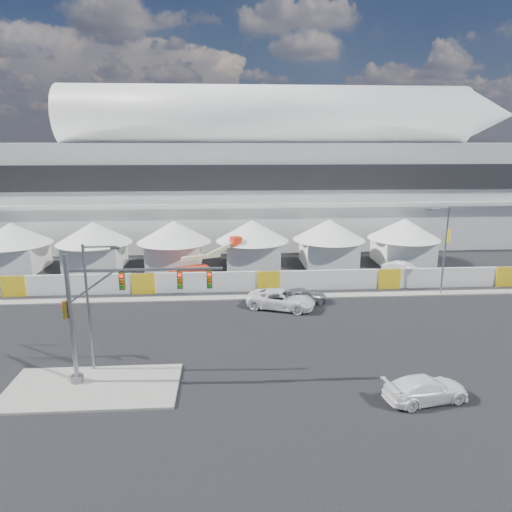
{
  "coord_description": "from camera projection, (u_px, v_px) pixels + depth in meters",
  "views": [
    {
      "loc": [
        2.02,
        -27.75,
        14.13
      ],
      "look_at": [
        4.5,
        10.0,
        4.65
      ],
      "focal_mm": 32.0,
      "sensor_mm": 36.0,
      "label": 1
    }
  ],
  "objects": [
    {
      "name": "streetlight_median",
      "position": [
        91.0,
        299.0,
        27.82
      ],
      "size": [
        2.24,
        0.23,
        8.11
      ],
      "color": "gray",
      "rests_on": "median_island"
    },
    {
      "name": "ground",
      "position": [
        198.0,
        362.0,
        30.17
      ],
      "size": [
        160.0,
        160.0,
        0.0
      ],
      "primitive_type": "plane",
      "color": "black",
      "rests_on": "ground"
    },
    {
      "name": "pickup_near",
      "position": [
        426.0,
        389.0,
        25.5
      ],
      "size": [
        2.8,
        5.11,
        1.4
      ],
      "primitive_type": "imported",
      "rotation": [
        0.0,
        0.0,
        1.75
      ],
      "color": "white",
      "rests_on": "ground"
    },
    {
      "name": "median_island",
      "position": [
        93.0,
        387.0,
        26.86
      ],
      "size": [
        10.0,
        5.0,
        0.15
      ],
      "primitive_type": "cube",
      "color": "gray",
      "rests_on": "ground"
    },
    {
      "name": "traffic_mast",
      "position": [
        103.0,
        314.0,
        26.46
      ],
      "size": [
        9.2,
        0.77,
        7.89
      ],
      "color": "gray",
      "rests_on": "median_island"
    },
    {
      "name": "tent_row",
      "position": [
        214.0,
        240.0,
        52.66
      ],
      "size": [
        53.4,
        8.4,
        5.4
      ],
      "color": "white",
      "rests_on": "ground"
    },
    {
      "name": "pickup_curb",
      "position": [
        281.0,
        299.0,
        39.7
      ],
      "size": [
        4.56,
        6.49,
        1.64
      ],
      "primitive_type": "imported",
      "rotation": [
        0.0,
        0.0,
        1.23
      ],
      "color": "white",
      "rests_on": "ground"
    },
    {
      "name": "stadium",
      "position": [
        270.0,
        174.0,
        68.6
      ],
      "size": [
        80.0,
        24.8,
        21.98
      ],
      "color": "silver",
      "rests_on": "ground"
    },
    {
      "name": "far_curb",
      "position": [
        416.0,
        294.0,
        43.52
      ],
      "size": [
        80.0,
        1.2,
        0.12
      ],
      "primitive_type": "cube",
      "color": "gray",
      "rests_on": "ground"
    },
    {
      "name": "lot_car_a",
      "position": [
        404.0,
        269.0,
        49.27
      ],
      "size": [
        4.18,
        4.48,
        1.5
      ],
      "primitive_type": "imported",
      "rotation": [
        0.0,
        0.0,
        0.86
      ],
      "color": "white",
      "rests_on": "ground"
    },
    {
      "name": "boom_lift",
      "position": [
        197.0,
        269.0,
        48.17
      ],
      "size": [
        8.32,
        3.29,
        4.07
      ],
      "rotation": [
        0.0,
        0.0,
        0.41
      ],
      "color": "red",
      "rests_on": "ground"
    },
    {
      "name": "hoarding_fence",
      "position": [
        268.0,
        281.0,
        44.34
      ],
      "size": [
        70.0,
        0.25,
        2.0
      ],
      "primitive_type": "cube",
      "color": "white",
      "rests_on": "ground"
    },
    {
      "name": "sedan_silver",
      "position": [
        302.0,
        296.0,
        40.74
      ],
      "size": [
        2.98,
        4.79,
        1.52
      ],
      "primitive_type": "imported",
      "rotation": [
        0.0,
        0.0,
        1.85
      ],
      "color": "#A2A3A7",
      "rests_on": "ground"
    },
    {
      "name": "streetlight_curb",
      "position": [
        443.0,
        244.0,
        42.49
      ],
      "size": [
        2.5,
        0.56,
        8.44
      ],
      "color": "gray",
      "rests_on": "ground"
    }
  ]
}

